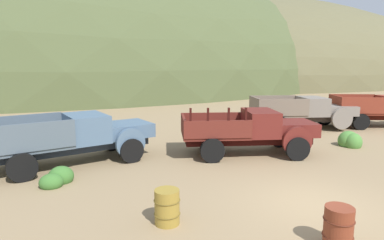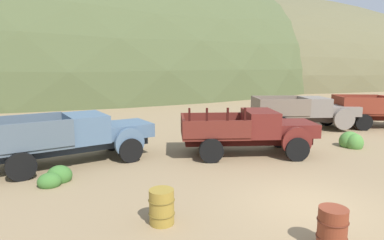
# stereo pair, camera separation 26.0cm
# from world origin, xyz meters

# --- Properties ---
(ground_plane) EXTENTS (300.00, 300.00, 0.00)m
(ground_plane) POSITION_xyz_m (0.00, 0.00, 0.00)
(ground_plane) COLOR #937A56
(hill_far_left) EXTENTS (112.69, 89.02, 48.22)m
(hill_far_left) POSITION_xyz_m (-12.17, 65.69, 0.00)
(hill_far_left) COLOR #4C5633
(hill_far_left) RESTS_ON ground
(hill_distant) EXTENTS (103.52, 61.34, 34.98)m
(hill_distant) POSITION_xyz_m (24.40, 59.60, 0.00)
(hill_distant) COLOR brown
(hill_distant) RESTS_ON ground
(truck_chalk_blue) EXTENTS (6.60, 3.83, 1.91)m
(truck_chalk_blue) POSITION_xyz_m (-6.14, 6.11, 1.02)
(truck_chalk_blue) COLOR #262D39
(truck_chalk_blue) RESTS_ON ground
(truck_oxblood) EXTENTS (5.91, 3.35, 2.16)m
(truck_oxblood) POSITION_xyz_m (0.97, 5.19, 1.00)
(truck_oxblood) COLOR black
(truck_oxblood) RESTS_ON ground
(truck_primer_gray) EXTENTS (6.26, 3.31, 1.91)m
(truck_primer_gray) POSITION_xyz_m (6.54, 9.29, 1.03)
(truck_primer_gray) COLOR #3D322D
(truck_primer_gray) RESTS_ON ground
(oil_drum_foreground) EXTENTS (0.64, 0.64, 0.91)m
(oil_drum_foreground) POSITION_xyz_m (-0.92, -1.91, 0.45)
(oil_drum_foreground) COLOR brown
(oil_drum_foreground) RESTS_ON ground
(oil_drum_by_truck) EXTENTS (0.65, 0.65, 0.86)m
(oil_drum_by_truck) POSITION_xyz_m (-4.12, 0.17, 0.43)
(oil_drum_by_truck) COLOR olive
(oil_drum_by_truck) RESTS_ON ground
(bush_near_barrel) EXTENTS (0.65, 0.60, 0.55)m
(bush_near_barrel) POSITION_xyz_m (-4.96, 10.46, 0.15)
(bush_near_barrel) COLOR #4C8438
(bush_near_barrel) RESTS_ON ground
(bush_front_left) EXTENTS (1.04, 1.08, 0.69)m
(bush_front_left) POSITION_xyz_m (-6.93, 3.82, 0.17)
(bush_front_left) COLOR #3D702D
(bush_front_left) RESTS_ON ground
(bush_front_right) EXTENTS (0.98, 1.09, 0.93)m
(bush_front_right) POSITION_xyz_m (5.77, 5.04, 0.25)
(bush_front_right) COLOR #4C8438
(bush_front_right) RESTS_ON ground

